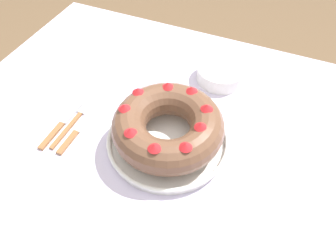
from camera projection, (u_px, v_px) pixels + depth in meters
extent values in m
plane|color=brown|center=(167.00, 243.00, 1.44)|extent=(8.00, 8.00, 0.00)
cube|color=silver|center=(166.00, 144.00, 0.90)|extent=(1.31, 1.06, 0.03)
cylinder|color=brown|center=(94.00, 84.00, 1.60)|extent=(0.06, 0.06, 0.70)
cylinder|color=white|center=(168.00, 142.00, 0.88)|extent=(0.31, 0.31, 0.01)
torus|color=white|center=(168.00, 138.00, 0.87)|extent=(0.32, 0.32, 0.01)
torus|color=brown|center=(168.00, 126.00, 0.83)|extent=(0.29, 0.29, 0.09)
cone|color=red|center=(186.00, 145.00, 0.73)|extent=(0.04, 0.04, 0.01)
cone|color=red|center=(201.00, 125.00, 0.76)|extent=(0.04, 0.04, 0.01)
cone|color=red|center=(207.00, 107.00, 0.80)|extent=(0.04, 0.04, 0.01)
cone|color=red|center=(192.00, 89.00, 0.85)|extent=(0.04, 0.04, 0.01)
cone|color=red|center=(168.00, 85.00, 0.86)|extent=(0.04, 0.04, 0.01)
cone|color=red|center=(138.00, 90.00, 0.84)|extent=(0.04, 0.04, 0.01)
cone|color=red|center=(124.00, 107.00, 0.80)|extent=(0.03, 0.03, 0.01)
cone|color=red|center=(130.00, 131.00, 0.75)|extent=(0.04, 0.04, 0.01)
cone|color=red|center=(154.00, 146.00, 0.72)|extent=(0.04, 0.04, 0.01)
cube|color=#936038|center=(67.00, 130.00, 0.91)|extent=(0.01, 0.14, 0.01)
cube|color=silver|center=(86.00, 107.00, 0.97)|extent=(0.02, 0.05, 0.01)
cube|color=#936038|center=(52.00, 136.00, 0.90)|extent=(0.02, 0.10, 0.01)
cube|color=silver|center=(74.00, 109.00, 0.96)|extent=(0.02, 0.12, 0.00)
cube|color=#936038|center=(68.00, 142.00, 0.88)|extent=(0.02, 0.08, 0.01)
cube|color=silver|center=(87.00, 119.00, 0.94)|extent=(0.02, 0.10, 0.00)
cylinder|color=white|center=(221.00, 73.00, 1.04)|extent=(0.15, 0.15, 0.05)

